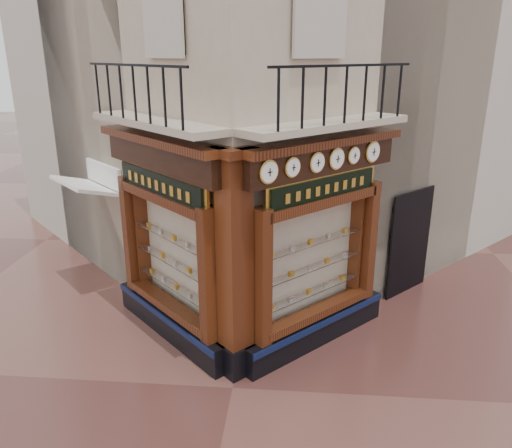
# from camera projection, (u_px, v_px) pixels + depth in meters

# --- Properties ---
(ground) EXTENTS (80.00, 80.00, 0.00)m
(ground) POSITION_uv_depth(u_px,v_px,m) (233.00, 388.00, 8.38)
(ground) COLOR #502A25
(ground) RESTS_ON ground
(main_building) EXTENTS (11.31, 11.31, 12.00)m
(main_building) POSITION_uv_depth(u_px,v_px,m) (261.00, 25.00, 12.24)
(main_building) COLOR #C3B198
(main_building) RESTS_ON ground
(neighbour_left) EXTENTS (11.31, 11.31, 11.00)m
(neighbour_left) POSITION_uv_depth(u_px,v_px,m) (185.00, 47.00, 14.94)
(neighbour_left) COLOR beige
(neighbour_left) RESTS_ON ground
(neighbour_right) EXTENTS (11.31, 11.31, 11.00)m
(neighbour_right) POSITION_uv_depth(u_px,v_px,m) (352.00, 47.00, 14.54)
(neighbour_right) COLOR beige
(neighbour_right) RESTS_ON ground
(shopfront_left) EXTENTS (2.86, 2.86, 3.98)m
(shopfront_left) POSITION_uv_depth(u_px,v_px,m) (167.00, 242.00, 9.33)
(shopfront_left) COLOR black
(shopfront_left) RESTS_ON ground
(shopfront_right) EXTENTS (2.86, 2.86, 3.98)m
(shopfront_right) POSITION_uv_depth(u_px,v_px,m) (318.00, 247.00, 9.11)
(shopfront_right) COLOR black
(shopfront_right) RESTS_ON ground
(corner_pilaster) EXTENTS (0.85, 0.85, 3.98)m
(corner_pilaster) POSITION_uv_depth(u_px,v_px,m) (235.00, 270.00, 8.22)
(corner_pilaster) COLOR black
(corner_pilaster) RESTS_ON ground
(balcony) EXTENTS (5.94, 2.97, 1.03)m
(balcony) POSITION_uv_depth(u_px,v_px,m) (240.00, 123.00, 8.42)
(balcony) COLOR #C3B198
(balcony) RESTS_ON ground
(clock_a) EXTENTS (0.30, 0.30, 0.38)m
(clock_a) POSITION_uv_depth(u_px,v_px,m) (268.00, 172.00, 7.58)
(clock_a) COLOR gold
(clock_a) RESTS_ON ground
(clock_b) EXTENTS (0.27, 0.27, 0.33)m
(clock_b) POSITION_uv_depth(u_px,v_px,m) (292.00, 167.00, 7.89)
(clock_b) COLOR gold
(clock_b) RESTS_ON ground
(clock_c) EXTENTS (0.28, 0.28, 0.35)m
(clock_c) POSITION_uv_depth(u_px,v_px,m) (317.00, 163.00, 8.23)
(clock_c) COLOR gold
(clock_c) RESTS_ON ground
(clock_d) EXTENTS (0.30, 0.30, 0.38)m
(clock_d) POSITION_uv_depth(u_px,v_px,m) (336.00, 159.00, 8.53)
(clock_d) COLOR gold
(clock_d) RESTS_ON ground
(clock_e) EXTENTS (0.26, 0.26, 0.31)m
(clock_e) POSITION_uv_depth(u_px,v_px,m) (354.00, 155.00, 8.81)
(clock_e) COLOR gold
(clock_e) RESTS_ON ground
(clock_f) EXTENTS (0.32, 0.32, 0.40)m
(clock_f) POSITION_uv_depth(u_px,v_px,m) (373.00, 152.00, 9.14)
(clock_f) COLOR gold
(clock_f) RESTS_ON ground
(awning) EXTENTS (1.92, 1.92, 0.36)m
(awning) POSITION_uv_depth(u_px,v_px,m) (97.00, 286.00, 12.05)
(awning) COLOR white
(awning) RESTS_ON ground
(signboard_left) EXTENTS (2.14, 2.14, 0.57)m
(signboard_left) POSITION_uv_depth(u_px,v_px,m) (160.00, 185.00, 8.92)
(signboard_left) COLOR gold
(signboard_left) RESTS_ON ground
(signboard_right) EXTENTS (1.97, 1.97, 0.53)m
(signboard_right) POSITION_uv_depth(u_px,v_px,m) (324.00, 188.00, 8.69)
(signboard_right) COLOR gold
(signboard_right) RESTS_ON ground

